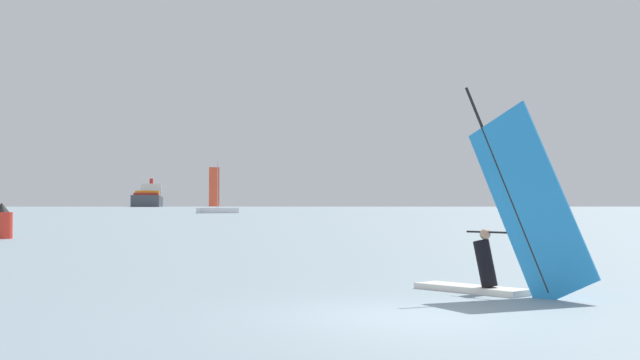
{
  "coord_description": "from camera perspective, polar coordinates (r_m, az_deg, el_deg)",
  "views": [
    {
      "loc": [
        -5.96,
        -11.81,
        1.76
      ],
      "look_at": [
        4.36,
        15.68,
        2.66
      ],
      "focal_mm": 46.28,
      "sensor_mm": 36.0,
      "label": 1
    }
  ],
  "objects": [
    {
      "name": "ground_plane",
      "position": [
        13.34,
        6.24,
        -9.33
      ],
      "size": [
        4000.0,
        4000.0,
        0.0
      ],
      "primitive_type": "plane",
      "color": "gray"
    },
    {
      "name": "windsurfer",
      "position": [
        16.7,
        12.35,
        -4.35
      ],
      "size": [
        1.86,
        3.95,
        4.37
      ],
      "rotation": [
        0.0,
        0.0,
        1.95
      ],
      "color": "white",
      "rests_on": "ground_plane"
    },
    {
      "name": "small_sailboat",
      "position": [
        182.31,
        -7.11,
        -2.01
      ],
      "size": [
        9.23,
        3.95,
        11.43
      ],
      "rotation": [
        0.0,
        0.0,
        0.12
      ],
      "color": "white",
      "rests_on": "ground_plane"
    },
    {
      "name": "distant_headland",
      "position": [
        1632.07,
        -7.8,
        -1.15
      ],
      "size": [
        851.4,
        384.52,
        36.54
      ],
      "primitive_type": "cube",
      "rotation": [
        0.0,
        0.0,
        -0.11
      ],
      "color": "#4C564C",
      "rests_on": "ground_plane"
    },
    {
      "name": "cargo_ship",
      "position": [
        906.65,
        -11.75,
        -1.35
      ],
      "size": [
        65.72,
        212.8,
        32.86
      ],
      "rotation": [
        0.0,
        0.0,
        4.52
      ],
      "color": "#3F444C",
      "rests_on": "ground_plane"
    },
    {
      "name": "channel_buoy",
      "position": [
        46.5,
        -21.17,
        -2.77
      ],
      "size": [
        1.12,
        1.12,
        1.89
      ],
      "color": "red",
      "rests_on": "ground_plane"
    }
  ]
}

